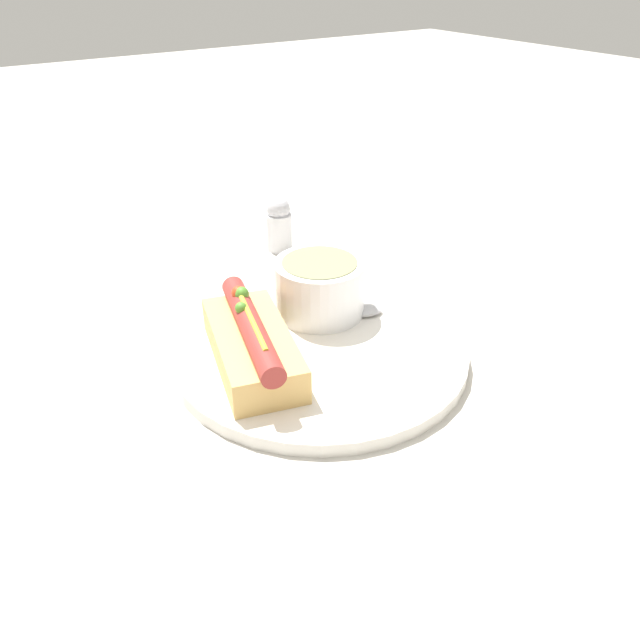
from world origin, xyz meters
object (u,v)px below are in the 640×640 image
Objects in this scene: spoon at (339,314)px; soup_bowl at (320,285)px; salt_shaker at (279,224)px; hot_dog at (252,343)px.

soup_bowl is at bearing 137.20° from spoon.
salt_shaker is (-0.21, 0.05, 0.02)m from spoon.
hot_dog is at bearing -147.93° from spoon.
soup_bowl is (-0.04, 0.11, 0.01)m from hot_dog.
soup_bowl is 1.30× the size of salt_shaker.
hot_dog is 2.27× the size of salt_shaker.
spoon is at bearing -13.77° from salt_shaker.
hot_dog is 1.05× the size of spoon.
soup_bowl is at bearing 128.23° from hot_dog.
hot_dog is 1.74× the size of soup_bowl.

